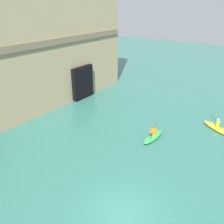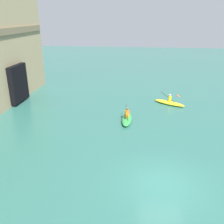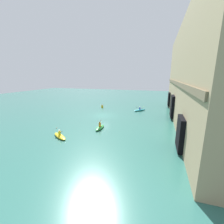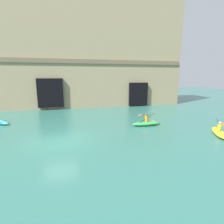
# 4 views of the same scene
# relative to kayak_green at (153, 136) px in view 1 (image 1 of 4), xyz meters

# --- Properties ---
(ground_plane) EXTENTS (120.00, 120.00, 0.00)m
(ground_plane) POSITION_rel_kayak_green_xyz_m (-8.15, -2.48, -0.26)
(ground_plane) COLOR #2D665B
(kayak_green) EXTENTS (2.87, 0.83, 1.26)m
(kayak_green) POSITION_rel_kayak_green_xyz_m (0.00, 0.00, 0.00)
(kayak_green) COLOR green
(kayak_green) RESTS_ON ground
(kayak_yellow) EXTENTS (2.37, 3.13, 1.20)m
(kayak_yellow) POSITION_rel_kayak_green_xyz_m (4.75, -3.93, -0.05)
(kayak_yellow) COLOR yellow
(kayak_yellow) RESTS_ON ground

